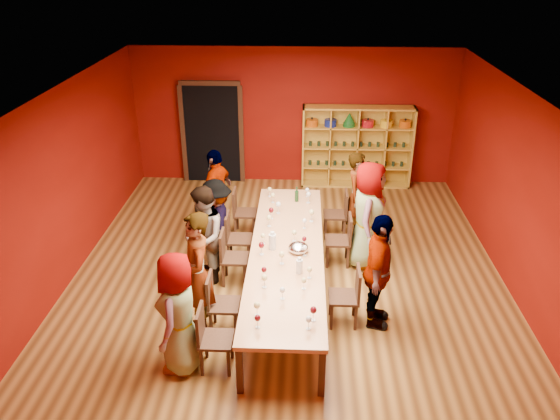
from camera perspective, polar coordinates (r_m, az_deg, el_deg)
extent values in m
cube|color=brown|center=(8.68, 0.68, -8.51)|extent=(7.10, 9.10, 0.02)
cube|color=#610A04|center=(12.14, 1.44, 9.73)|extent=(7.10, 0.02, 3.00)
cube|color=#610A04|center=(8.75, -22.91, 0.92)|extent=(0.02, 9.10, 3.00)
cube|color=#610A04|center=(8.58, 24.89, 0.03)|extent=(0.02, 9.10, 3.00)
cube|color=white|center=(7.39, 0.81, 11.14)|extent=(7.10, 9.10, 0.02)
cube|color=#BE7E4F|center=(8.29, 0.71, -4.35)|extent=(1.10, 4.50, 0.06)
cube|color=black|center=(6.79, -4.25, -16.33)|extent=(0.08, 0.08, 0.69)
cube|color=black|center=(10.40, -1.61, -0.01)|extent=(0.08, 0.08, 0.69)
cube|color=black|center=(6.76, 4.40, -16.57)|extent=(0.08, 0.08, 0.69)
cube|color=black|center=(10.38, 3.80, -0.12)|extent=(0.08, 0.08, 0.69)
cube|color=black|center=(12.36, -7.04, 7.90)|extent=(1.20, 0.14, 2.20)
cube|color=black|center=(11.99, -7.40, 13.02)|extent=(1.32, 0.06, 0.10)
cube|color=black|center=(12.42, -10.08, 7.77)|extent=(0.10, 0.06, 2.20)
cube|color=black|center=(12.20, -4.06, 7.79)|extent=(0.10, 0.06, 2.20)
cube|color=gold|center=(12.11, 2.43, 6.68)|extent=(0.04, 0.40, 1.80)
cube|color=gold|center=(12.34, 13.53, 6.34)|extent=(0.04, 0.40, 1.80)
cube|color=gold|center=(11.90, 8.30, 10.54)|extent=(2.40, 0.40, 0.04)
cube|color=gold|center=(12.48, 7.78, 2.73)|extent=(2.40, 0.40, 0.04)
cube|color=gold|center=(12.34, 7.96, 6.84)|extent=(2.40, 0.02, 1.80)
cube|color=gold|center=(12.32, 7.90, 4.57)|extent=(2.36, 0.38, 0.03)
cube|color=gold|center=(12.16, 8.03, 6.54)|extent=(2.36, 0.38, 0.03)
cube|color=gold|center=(12.02, 8.16, 8.56)|extent=(2.36, 0.38, 0.03)
cube|color=gold|center=(12.12, 5.19, 6.62)|extent=(0.03, 0.38, 1.76)
cube|color=gold|center=(12.16, 8.03, 6.54)|extent=(0.03, 0.38, 1.76)
cube|color=gold|center=(12.24, 10.84, 6.45)|extent=(0.03, 0.38, 1.76)
cylinder|color=#C4560B|center=(11.94, 3.35, 9.11)|extent=(0.26, 0.26, 0.15)
sphere|color=black|center=(11.91, 3.37, 9.55)|extent=(0.05, 0.05, 0.05)
cylinder|color=navy|center=(11.95, 5.29, 9.06)|extent=(0.26, 0.26, 0.15)
sphere|color=black|center=(11.93, 5.31, 9.50)|extent=(0.05, 0.05, 0.05)
cylinder|color=#165A22|center=(11.99, 7.22, 8.85)|extent=(0.26, 0.26, 0.08)
cone|color=#165A22|center=(11.95, 7.26, 9.53)|extent=(0.24, 0.24, 0.22)
cylinder|color=#A9131D|center=(12.02, 9.15, 8.94)|extent=(0.26, 0.26, 0.15)
sphere|color=black|center=(11.99, 9.18, 9.37)|extent=(0.05, 0.05, 0.05)
cylinder|color=yellow|center=(12.07, 11.06, 8.86)|extent=(0.26, 0.26, 0.15)
sphere|color=black|center=(12.04, 11.10, 9.29)|extent=(0.05, 0.05, 0.05)
cylinder|color=#C4560B|center=(12.14, 12.95, 8.78)|extent=(0.26, 0.26, 0.15)
sphere|color=black|center=(12.11, 12.99, 9.20)|extent=(0.05, 0.05, 0.05)
cylinder|color=black|center=(12.24, 3.15, 4.97)|extent=(0.07, 0.07, 0.10)
cylinder|color=black|center=(12.24, 4.02, 4.95)|extent=(0.07, 0.07, 0.10)
cylinder|color=black|center=(12.25, 4.88, 4.93)|extent=(0.07, 0.07, 0.10)
cylinder|color=black|center=(12.26, 5.75, 4.91)|extent=(0.07, 0.07, 0.10)
cylinder|color=black|center=(12.27, 6.62, 4.89)|extent=(0.07, 0.07, 0.10)
cylinder|color=black|center=(12.29, 7.48, 4.86)|extent=(0.07, 0.07, 0.10)
cylinder|color=black|center=(12.31, 8.34, 4.84)|extent=(0.07, 0.07, 0.10)
cylinder|color=black|center=(12.33, 9.20, 4.82)|extent=(0.07, 0.07, 0.10)
cylinder|color=black|center=(12.35, 10.05, 4.79)|extent=(0.07, 0.07, 0.10)
cylinder|color=black|center=(12.38, 10.90, 4.76)|extent=(0.07, 0.07, 0.10)
cylinder|color=black|center=(12.40, 11.75, 4.74)|extent=(0.07, 0.07, 0.10)
cylinder|color=black|center=(12.44, 12.59, 4.71)|extent=(0.07, 0.07, 0.10)
cylinder|color=black|center=(12.09, 3.20, 6.96)|extent=(0.07, 0.07, 0.10)
cylinder|color=black|center=(12.09, 4.08, 6.94)|extent=(0.07, 0.07, 0.10)
cylinder|color=black|center=(12.10, 4.96, 6.92)|extent=(0.07, 0.07, 0.10)
cylinder|color=black|center=(12.11, 5.85, 6.89)|extent=(0.07, 0.07, 0.10)
cylinder|color=black|center=(12.12, 6.72, 6.87)|extent=(0.07, 0.07, 0.10)
cylinder|color=black|center=(12.13, 7.60, 6.85)|extent=(0.07, 0.07, 0.10)
cylinder|color=black|center=(12.15, 8.48, 6.82)|extent=(0.07, 0.07, 0.10)
cylinder|color=black|center=(12.17, 9.35, 6.79)|extent=(0.07, 0.07, 0.10)
cylinder|color=black|center=(12.20, 10.22, 6.76)|extent=(0.07, 0.07, 0.10)
cylinder|color=black|center=(12.22, 11.08, 6.73)|extent=(0.07, 0.07, 0.10)
cylinder|color=black|center=(12.25, 11.94, 6.69)|extent=(0.07, 0.07, 0.10)
cylinder|color=black|center=(12.28, 12.80, 6.66)|extent=(0.07, 0.07, 0.10)
cube|color=black|center=(7.10, -6.67, -13.31)|extent=(0.42, 0.42, 0.04)
cube|color=black|center=(6.98, -8.35, -11.69)|extent=(0.04, 0.40, 0.44)
cube|color=black|center=(7.15, -8.18, -15.48)|extent=(0.04, 0.04, 0.41)
cube|color=black|center=(7.10, -5.38, -15.65)|extent=(0.04, 0.04, 0.41)
cube|color=black|center=(7.40, -7.72, -13.75)|extent=(0.04, 0.04, 0.41)
cube|color=black|center=(7.35, -5.03, -13.89)|extent=(0.04, 0.04, 0.41)
imported|color=pink|center=(6.94, -10.55, -10.56)|extent=(0.53, 0.85, 1.65)
cube|color=black|center=(7.68, -5.85, -9.83)|extent=(0.42, 0.42, 0.04)
cube|color=black|center=(7.57, -7.37, -8.29)|extent=(0.04, 0.40, 0.44)
cube|color=black|center=(7.70, -7.23, -11.87)|extent=(0.04, 0.04, 0.41)
cube|color=black|center=(7.66, -4.66, -11.99)|extent=(0.04, 0.04, 0.41)
cube|color=black|center=(7.97, -6.84, -10.37)|extent=(0.04, 0.04, 0.41)
cube|color=black|center=(7.93, -4.37, -10.48)|extent=(0.04, 0.04, 0.41)
imported|color=#131A34|center=(7.46, -8.64, -6.71)|extent=(0.66, 0.78, 1.82)
cube|color=black|center=(8.70, -4.74, -5.05)|extent=(0.42, 0.42, 0.04)
cube|color=black|center=(8.61, -6.06, -3.65)|extent=(0.04, 0.40, 0.44)
cube|color=black|center=(8.70, -5.94, -6.87)|extent=(0.04, 0.04, 0.41)
cube|color=black|center=(8.66, -3.70, -6.94)|extent=(0.04, 0.04, 0.41)
cube|color=black|center=(8.98, -5.64, -5.69)|extent=(0.04, 0.04, 0.41)
cube|color=black|center=(8.94, -3.47, -5.76)|extent=(0.04, 0.04, 0.41)
imported|color=#15163A|center=(8.58, -7.97, -2.74)|extent=(0.52, 0.84, 1.63)
cube|color=black|center=(9.24, -4.28, -3.05)|extent=(0.42, 0.42, 0.04)
cube|color=black|center=(9.15, -5.52, -1.71)|extent=(0.04, 0.40, 0.44)
cube|color=black|center=(9.23, -5.41, -4.76)|extent=(0.04, 0.04, 0.41)
cube|color=black|center=(9.19, -3.30, -4.82)|extent=(0.04, 0.04, 0.41)
cube|color=black|center=(9.52, -5.14, -3.71)|extent=(0.04, 0.04, 0.41)
cube|color=black|center=(9.48, -3.10, -3.76)|extent=(0.04, 0.04, 0.41)
imported|color=beige|center=(9.14, -6.67, -1.25)|extent=(0.52, 1.01, 1.50)
cube|color=black|center=(10.11, -3.66, -0.31)|extent=(0.42, 0.42, 0.04)
cube|color=black|center=(10.03, -4.78, 0.94)|extent=(0.04, 0.40, 0.44)
cube|color=black|center=(10.08, -4.68, -1.86)|extent=(0.04, 0.04, 0.41)
cube|color=black|center=(10.05, -2.76, -1.91)|extent=(0.04, 0.04, 0.41)
cube|color=black|center=(10.38, -4.46, -0.99)|extent=(0.04, 0.04, 0.41)
cube|color=black|center=(10.35, -2.59, -1.03)|extent=(0.04, 0.04, 0.41)
imported|color=white|center=(10.01, -6.60, 1.80)|extent=(0.74, 1.06, 1.66)
cube|color=black|center=(7.84, 6.67, -9.04)|extent=(0.42, 0.42, 0.04)
cube|color=black|center=(7.72, 8.18, -7.58)|extent=(0.04, 0.40, 0.44)
cube|color=black|center=(7.82, 5.39, -11.09)|extent=(0.04, 0.04, 0.41)
cube|color=black|center=(7.85, 7.92, -11.10)|extent=(0.04, 0.04, 0.41)
cube|color=black|center=(8.10, 5.29, -9.64)|extent=(0.04, 0.04, 0.41)
cube|color=black|center=(8.12, 7.72, -9.65)|extent=(0.04, 0.04, 0.41)
imported|color=#5F83C3|center=(7.65, 10.20, -6.39)|extent=(0.62, 1.07, 1.73)
cube|color=black|center=(9.22, 6.05, -3.21)|extent=(0.42, 0.42, 0.04)
cube|color=black|center=(9.12, 7.31, -1.91)|extent=(0.04, 0.40, 0.44)
cube|color=black|center=(9.17, 4.98, -4.94)|extent=(0.04, 0.04, 0.41)
cube|color=black|center=(9.19, 7.10, -4.97)|extent=(0.04, 0.04, 0.41)
cube|color=black|center=(9.46, 4.91, -3.88)|extent=(0.04, 0.04, 0.41)
cube|color=black|center=(9.49, 6.96, -3.91)|extent=(0.04, 0.04, 0.41)
imported|color=#516DA6|center=(9.03, 9.20, -0.55)|extent=(0.67, 0.98, 1.84)
cube|color=black|center=(10.08, 5.77, -0.49)|extent=(0.42, 0.42, 0.04)
cube|color=black|center=(9.99, 6.92, 0.72)|extent=(0.04, 0.40, 0.44)
cube|color=black|center=(10.02, 4.79, -2.06)|extent=(0.04, 0.04, 0.41)
cube|color=black|center=(10.04, 6.73, -2.09)|extent=(0.04, 0.04, 0.41)
cube|color=black|center=(10.32, 4.73, -1.17)|extent=(0.04, 0.04, 0.41)
cube|color=black|center=(10.34, 6.61, -1.20)|extent=(0.04, 0.04, 0.41)
imported|color=#121633|center=(9.94, 8.06, 1.49)|extent=(0.63, 0.72, 1.64)
cylinder|color=silver|center=(7.92, 0.19, -5.62)|extent=(0.07, 0.07, 0.01)
cylinder|color=silver|center=(7.89, 0.19, -5.24)|extent=(0.01, 0.01, 0.11)
ellipsoid|color=beige|center=(7.84, 0.19, -4.66)|extent=(0.08, 0.08, 0.10)
cylinder|color=silver|center=(7.42, -1.63, -8.05)|extent=(0.07, 0.07, 0.01)
cylinder|color=silver|center=(7.39, -1.64, -7.67)|extent=(0.01, 0.01, 0.11)
ellipsoid|color=beige|center=(7.33, -1.65, -7.07)|extent=(0.08, 0.08, 0.09)
cylinder|color=silver|center=(8.12, 2.59, -4.77)|extent=(0.06, 0.06, 0.01)
cylinder|color=silver|center=(8.10, 2.60, -4.45)|extent=(0.01, 0.01, 0.10)
ellipsoid|color=silver|center=(8.06, 2.61, -3.96)|extent=(0.07, 0.07, 0.08)
cylinder|color=silver|center=(9.18, -0.92, -0.89)|extent=(0.07, 0.07, 0.01)
cylinder|color=silver|center=(9.15, -0.92, -0.55)|extent=(0.01, 0.01, 0.11)
ellipsoid|color=#4D080F|center=(9.11, -0.93, -0.02)|extent=(0.08, 0.08, 0.10)
cylinder|color=silver|center=(6.71, 2.98, -12.28)|extent=(0.06, 0.06, 0.01)
cylinder|color=silver|center=(6.68, 3.00, -11.91)|extent=(0.01, 0.01, 0.10)
ellipsoid|color=silver|center=(6.63, 3.01, -11.33)|extent=(0.08, 0.08, 0.09)
cylinder|color=silver|center=(8.36, 2.54, -3.82)|extent=(0.06, 0.06, 0.01)
cylinder|color=silver|center=(8.33, 2.55, -3.51)|extent=(0.01, 0.01, 0.10)
ellipsoid|color=#4D080F|center=(8.29, 2.56, -3.03)|extent=(0.07, 0.07, 0.08)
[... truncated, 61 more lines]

